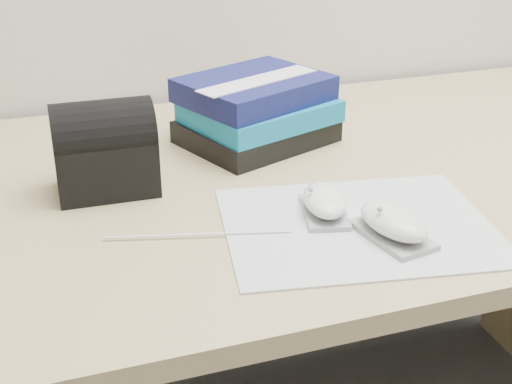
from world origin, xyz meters
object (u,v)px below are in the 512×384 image
object	(u,v)px
desk	(259,278)
pouch	(105,148)
book_stack	(257,111)
mouse_front	(393,223)
mouse_rear	(325,202)

from	to	relation	value
desk	pouch	world-z (taller)	pouch
book_stack	pouch	world-z (taller)	pouch
desk	pouch	xyz separation A→B (m)	(-0.26, -0.04, 0.30)
desk	pouch	distance (m)	0.40
mouse_front	pouch	world-z (taller)	pouch
pouch	mouse_front	bearing A→B (deg)	-39.32
desk	mouse_rear	distance (m)	0.34
desk	mouse_rear	size ratio (longest dim) A/B	13.65
mouse_front	desk	bearing A→B (deg)	103.68
desk	mouse_front	world-z (taller)	mouse_front
book_stack	desk	bearing A→B (deg)	-105.89
desk	book_stack	xyz separation A→B (m)	(0.02, 0.07, 0.29)
mouse_rear	book_stack	distance (m)	0.30
mouse_rear	book_stack	world-z (taller)	book_stack
pouch	mouse_rear	bearing A→B (deg)	-33.70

